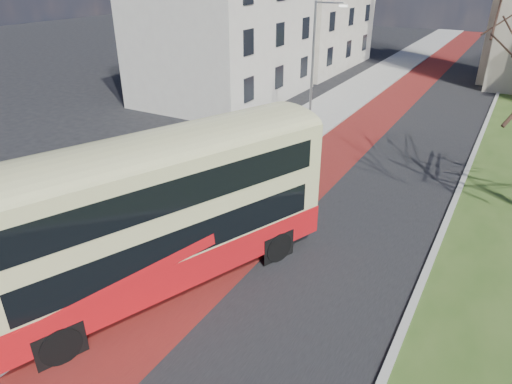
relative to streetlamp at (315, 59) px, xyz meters
The scene contains 11 objects.
ground 19.08m from the streetlamp, 76.42° to the right, with size 160.00×160.00×0.00m, color black.
road_carriageway 7.70m from the streetlamp, 18.88° to the left, with size 9.00×120.00×0.01m, color black.
bus_lane 5.91m from the streetlamp, 32.43° to the left, with size 3.40×120.00×0.01m, color #591414.
pavement_west 5.00m from the streetlamp, 108.07° to the left, with size 4.00×120.00×0.12m, color gray.
kerb_west 5.13m from the streetlamp, 56.03° to the left, with size 0.25×120.00×0.13m, color #999993.
kerb_east 12.07m from the streetlamp, 20.95° to the left, with size 0.25×80.00×0.13m, color #999993.
pedestrian_railing 14.64m from the streetlamp, 84.30° to the right, with size 0.07×24.00×1.12m.
street_block_near 10.62m from the streetlamp, 157.49° to the left, with size 10.30×14.30×13.00m.
street_block_far 22.24m from the streetlamp, 115.76° to the left, with size 10.30×16.30×11.50m.
streetlamp is the anchor object (origin of this frame).
bus 19.05m from the streetlamp, 82.17° to the right, with size 7.23×12.59×5.19m.
Camera 1 is at (7.51, -10.22, 9.95)m, focal length 32.00 mm.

